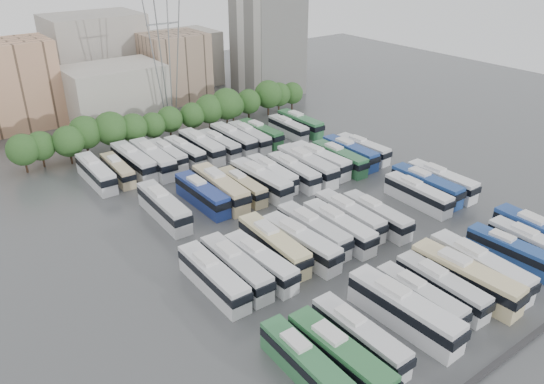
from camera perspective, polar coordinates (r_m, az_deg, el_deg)
ground at (r=78.38m, az=4.74°, el=-2.65°), size 220.00×220.00×0.00m
parapet at (r=62.11m, az=25.79°, el=-14.12°), size 56.00×0.50×0.50m
tree_line at (r=108.98m, az=-10.00°, el=8.08°), size 64.78×8.03×8.45m
city_buildings at (r=132.10m, az=-19.19°, el=11.81°), size 102.00×35.00×20.00m
apartment_tower at (r=137.39m, az=-0.43°, el=15.94°), size 14.00×14.00×26.00m
electricity_pylon at (r=113.35m, az=-11.57°, el=16.10°), size 9.00×6.91×33.83m
bus_r0_s0 at (r=51.88m, az=3.54°, el=-17.86°), size 2.84×11.57×3.61m
bus_r0_s1 at (r=52.57m, az=7.32°, el=-17.11°), size 2.95×12.55×3.92m
bus_r0_s2 at (r=55.06m, az=9.39°, el=-15.04°), size 2.59×11.80×3.70m
bus_r0_s4 at (r=58.68m, az=13.99°, el=-12.18°), size 3.43×13.72×4.28m
bus_r0_s5 at (r=61.48m, az=15.63°, el=-10.83°), size 2.47×11.28×3.54m
bus_r0_s6 at (r=63.67m, az=17.76°, el=-9.64°), size 2.84×11.82×3.69m
bus_r0_s7 at (r=65.55m, az=20.06°, el=-8.60°), size 3.53×13.67×4.25m
bus_r0_s8 at (r=68.09m, az=21.44°, el=-7.49°), size 3.50×13.39×4.17m
bus_r0_s10 at (r=73.27m, az=24.29°, el=-5.82°), size 3.04×11.44×3.56m
bus_r0_s11 at (r=75.47m, az=26.24°, el=-5.20°), size 2.95×11.96×3.73m
bus_r0_s12 at (r=78.10m, az=26.99°, el=-4.14°), size 3.54×13.29×4.13m
bus_r1_s0 at (r=62.38m, az=-6.35°, el=-9.07°), size 2.81×12.44×3.90m
bus_r1_s1 at (r=63.77m, az=-3.93°, el=-8.06°), size 2.89×12.52×3.92m
bus_r1_s2 at (r=64.73m, az=-1.28°, el=-7.51°), size 3.07×12.01×3.74m
bus_r1_s3 at (r=67.69m, az=0.16°, el=-5.68°), size 3.39×13.00×4.04m
bus_r1_s4 at (r=68.30m, az=3.07°, el=-5.42°), size 3.39×12.89×4.01m
bus_r1_s5 at (r=71.11m, az=4.45°, el=-4.11°), size 2.77×12.57×3.94m
bus_r1_s6 at (r=72.26m, az=7.17°, el=-3.74°), size 2.94×12.44×3.89m
bus_r1_s7 at (r=75.29m, az=8.30°, el=-2.51°), size 3.10×12.38×3.86m
bus_r1_s8 at (r=76.17m, az=11.18°, el=-2.46°), size 3.02×11.89×3.70m
bus_r1_s11 at (r=83.70m, az=15.41°, el=-0.19°), size 2.99×11.86×3.69m
bus_r1_s12 at (r=86.65m, az=16.26°, el=0.72°), size 2.80×12.54×3.93m
bus_r1_s13 at (r=88.98m, az=17.76°, el=1.17°), size 2.73×12.34×3.87m
bus_r2_s1 at (r=78.19m, az=-11.57°, el=-1.54°), size 3.25×13.13×4.09m
bus_r2_s3 at (r=81.06m, az=-7.52°, el=-0.23°), size 2.77×12.49×3.92m
bus_r2_s4 at (r=82.32m, az=-5.58°, el=0.46°), size 3.62×13.77×4.28m
bus_r2_s5 at (r=83.48m, az=-3.22°, el=0.64°), size 2.68×11.21×3.50m
bus_r2_s6 at (r=84.63m, az=-1.23°, el=1.28°), size 3.31×13.21×4.12m
bus_r2_s7 at (r=87.46m, az=-0.02°, el=2.00°), size 3.01×11.84×3.69m
bus_r2_s8 at (r=88.19m, az=2.32°, el=2.22°), size 3.25×12.16×3.78m
bus_r2_s9 at (r=90.06m, az=3.79°, el=2.89°), size 3.42×13.72×4.28m
bus_r2_s10 at (r=92.64m, az=5.19°, el=3.44°), size 3.34×12.89×4.01m
bus_r2_s11 at (r=94.08m, az=7.25°, el=3.65°), size 2.96×12.31×3.84m
bus_r2_s12 at (r=96.76m, az=8.38°, el=4.24°), size 2.78×12.33×3.86m
bus_r2_s13 at (r=99.15m, az=9.75°, el=4.61°), size 2.95×11.59×3.61m
bus_r3_s0 at (r=92.18m, az=-18.42°, el=1.99°), size 2.93×12.67×3.96m
bus_r3_s1 at (r=92.92m, az=-16.26°, el=2.32°), size 2.82×11.02×3.43m
bus_r3_s2 at (r=94.79m, az=-14.67°, el=3.25°), size 3.06×13.29×4.16m
bus_r3_s3 at (r=94.85m, az=-12.70°, el=3.53°), size 3.26×13.73×4.29m
bus_r3_s4 at (r=97.26m, az=-11.14°, el=4.01°), size 2.50×11.11×3.48m
bus_r3_s5 at (r=97.94m, az=-9.38°, el=4.34°), size 2.90×11.31×3.52m
bus_r3_s6 at (r=99.31m, az=-7.60°, el=4.93°), size 2.92×12.88×4.03m
bus_r3_s7 at (r=100.27m, az=-5.74°, el=5.12°), size 2.84×11.58×3.61m
bus_r3_s8 at (r=102.17m, az=-4.19°, el=5.71°), size 2.84×12.80×4.01m
bus_r3_s9 at (r=103.40m, az=-2.48°, el=5.96°), size 3.15×12.27×3.82m
bus_r3_s10 at (r=105.57m, az=-1.26°, el=6.38°), size 3.03×11.83×3.68m
bus_r3_s12 at (r=108.86m, az=1.76°, el=6.94°), size 2.65×11.03×3.44m
bus_r3_s13 at (r=110.95m, az=3.04°, el=7.40°), size 2.69×12.27×3.85m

